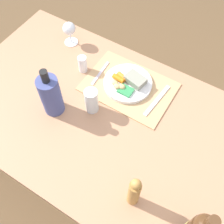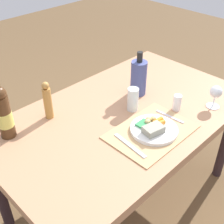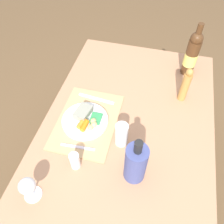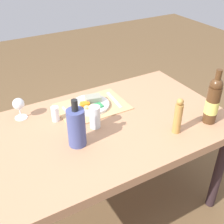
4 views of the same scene
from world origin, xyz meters
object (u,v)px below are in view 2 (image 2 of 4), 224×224
Objects in this scene: water_tumbler at (133,101)px; pepper_mill at (48,101)px; knife at (170,117)px; dinner_plate at (154,128)px; salt_shaker at (177,103)px; wine_bottle at (3,112)px; fork at (130,145)px; wine_glass at (216,93)px; dining_table at (124,123)px; cooler_bottle at (139,77)px.

pepper_mill is at bearing 144.00° from water_tumbler.
dinner_plate is at bearing -179.05° from knife.
dinner_plate is at bearing -172.03° from salt_shaker.
wine_bottle is (-0.61, 0.29, 0.08)m from water_tumbler.
salt_shaker is at bearing -30.48° from wine_bottle.
pepper_mill is (-0.13, 0.47, 0.10)m from fork.
pepper_mill is at bearing 121.82° from dinner_plate.
fork is at bearing -140.38° from water_tumbler.
dining_table is at bearing 142.20° from wine_glass.
cooler_bottle is 0.78m from wine_bottle.
cooler_bottle reaches higher than salt_shaker.
dining_table is 0.65m from wine_bottle.
wine_bottle reaches higher than wine_glass.
water_tumbler is (0.06, -0.01, 0.13)m from dining_table.
wine_bottle reaches higher than salt_shaker.
knife is 0.31m from cooler_bottle.
dining_table is at bearing -158.66° from cooler_bottle.
dining_table is 0.44m from pepper_mill.
fork is (-0.17, 0.01, -0.01)m from dinner_plate.
wine_bottle is at bearing 141.46° from knife.
dinner_plate is 0.57m from pepper_mill.
knife is at bearing -45.69° from pepper_mill.
dining_table is 4.42× the size of wine_bottle.
water_tumbler is 0.62× the size of pepper_mill.
wine_bottle reaches higher than cooler_bottle.
knife is (0.33, 0.00, 0.00)m from fork.
wine_bottle is (-0.96, 0.59, 0.05)m from wine_glass.
salt_shaker is (0.23, -0.18, 0.12)m from dining_table.
fork is at bearing -130.95° from dining_table.
cooler_bottle is at bearing 53.18° from dinner_plate.
fork is 1.60× the size of wine_glass.
fork is (-0.18, -0.21, 0.08)m from dining_table.
knife is 0.66m from pepper_mill.
knife is at bearing -66.88° from water_tumbler.
water_tumbler is at bearing -25.21° from wine_bottle.
cooler_bottle is at bearing 21.34° from dining_table.
wine_glass is at bearing -36.99° from salt_shaker.
dinner_plate is 1.41× the size of knife.
wine_glass is at bearing -38.63° from pepper_mill.
dinner_plate is (-0.02, -0.22, 0.09)m from dining_table.
dinner_plate is 0.73× the size of wine_bottle.
salt_shaker is (0.42, 0.03, 0.04)m from fork.
pepper_mill reaches higher than salt_shaker.
dining_table is 0.14m from water_tumbler.
dinner_plate reaches higher than knife.
wine_glass is 0.40× the size of wine_bottle.
salt_shaker is 0.28m from cooler_bottle.
wine_bottle is (-0.37, 0.49, 0.13)m from fork.
dinner_plate is 0.90× the size of cooler_bottle.
wine_glass is (0.26, -0.11, 0.08)m from knife.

